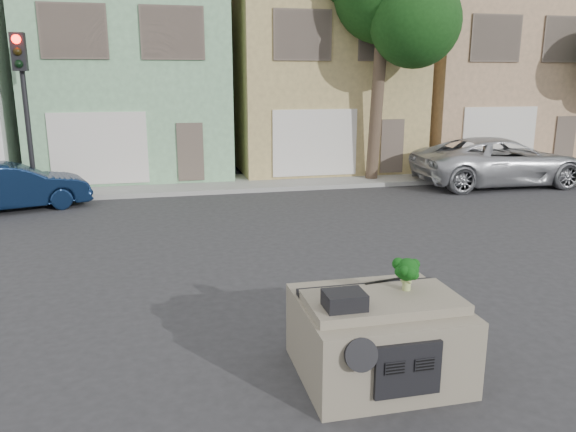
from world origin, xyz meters
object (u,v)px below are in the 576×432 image
object	(u,v)px
navy_sedan	(16,210)
traffic_signal	(27,118)
silver_pickup	(498,185)
broccoli	(407,274)

from	to	relation	value
navy_sedan	traffic_signal	xyz separation A→B (m)	(0.28, 1.39, 2.55)
silver_pickup	navy_sedan	bearing A→B (deg)	92.41
traffic_signal	broccoli	world-z (taller)	traffic_signal
traffic_signal	broccoli	xyz separation A→B (m)	(6.88, -12.47, -1.21)
silver_pickup	broccoli	size ratio (longest dim) A/B	14.15
silver_pickup	traffic_signal	size ratio (longest dim) A/B	1.20
navy_sedan	broccoli	distance (m)	13.27
navy_sedan	broccoli	xyz separation A→B (m)	(7.17, -11.08, 1.34)
traffic_signal	broccoli	bearing A→B (deg)	-61.11
navy_sedan	silver_pickup	world-z (taller)	silver_pickup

